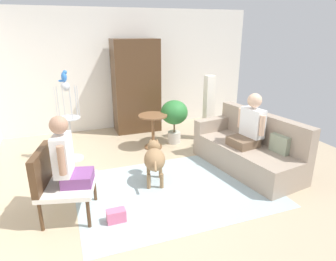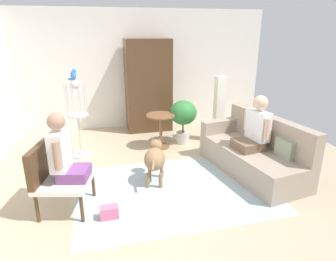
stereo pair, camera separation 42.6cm
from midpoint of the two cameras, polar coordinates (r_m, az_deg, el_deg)
ground_plane at (r=4.63m, az=-1.91°, el=-9.90°), size 7.07×7.07×0.00m
back_wall at (r=7.03m, az=-10.02°, el=11.40°), size 6.06×0.12×2.67m
area_rug at (r=4.42m, az=-1.40°, el=-11.34°), size 2.80×2.00×0.01m
couch at (r=5.10m, az=12.93°, el=-3.62°), size 1.12×2.01×0.91m
armchair at (r=3.96m, az=-23.70°, el=-8.55°), size 0.79×0.83×0.89m
person_on_couch at (r=4.89m, az=13.12°, el=1.00°), size 0.52×0.56×0.85m
person_on_armchair at (r=3.80m, az=-22.04°, el=-4.83°), size 0.49×0.50×0.87m
round_end_table at (r=5.74m, az=-5.03°, el=0.68°), size 0.56×0.56×0.67m
dog at (r=4.48m, az=-5.36°, el=-5.42°), size 0.43×0.78×0.61m
bird_cage_stand at (r=5.47m, az=-20.57°, el=1.23°), size 0.38×0.38×1.40m
parrot at (r=5.30m, az=-21.64°, el=9.65°), size 0.17×0.10×0.19m
potted_plant at (r=5.94m, az=-0.83°, el=2.99°), size 0.54×0.54×0.89m
column_lamp at (r=6.18m, az=5.87°, el=4.24°), size 0.20×0.20×1.34m
armoire_cabinet at (r=6.71m, az=-8.01°, el=8.41°), size 1.00×0.56×2.03m
handbag at (r=3.84m, az=-13.22°, el=-15.79°), size 0.23×0.13×0.16m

